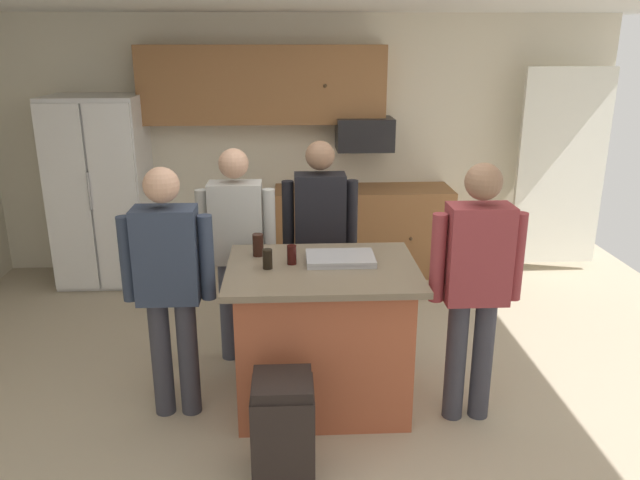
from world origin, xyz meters
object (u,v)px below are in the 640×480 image
at_px(glass_short_whisky, 267,259).
at_px(serving_tray, 340,258).
at_px(kitchen_island, 322,335).
at_px(microwave_over_range, 364,134).
at_px(person_guest_right, 320,232).
at_px(person_host_foreground, 476,278).
at_px(glass_stout_tall, 258,245).
at_px(person_guest_by_door, 169,279).
at_px(person_guest_left, 237,243).
at_px(trash_bin, 283,428).
at_px(refrigerator, 102,191).
at_px(glass_dark_ale, 292,255).

height_order(glass_short_whisky, serving_tray, glass_short_whisky).
height_order(kitchen_island, glass_short_whisky, glass_short_whisky).
relative_size(microwave_over_range, person_guest_right, 0.34).
bearing_deg(person_host_foreground, glass_stout_tall, -5.07).
height_order(person_guest_by_door, person_guest_left, person_guest_by_door).
bearing_deg(microwave_over_range, person_guest_by_door, -120.35).
relative_size(person_guest_left, trash_bin, 2.66).
bearing_deg(person_guest_right, person_guest_by_door, -45.57).
distance_m(glass_short_whisky, glass_stout_tall, 0.26).
xyz_separation_m(refrigerator, person_guest_right, (2.07, -1.55, 0.02)).
bearing_deg(person_guest_right, glass_dark_ale, -14.28).
distance_m(person_host_foreground, glass_stout_tall, 1.41).
bearing_deg(person_host_foreground, trash_bin, 37.66).
bearing_deg(person_guest_right, trash_bin, -8.40).
bearing_deg(glass_short_whisky, person_guest_left, 110.39).
bearing_deg(refrigerator, trash_bin, -60.12).
xyz_separation_m(person_guest_left, person_host_foreground, (1.51, -0.87, 0.03)).
bearing_deg(glass_short_whisky, person_host_foreground, -9.29).
distance_m(person_guest_right, glass_stout_tall, 0.74).
xyz_separation_m(person_guest_left, glass_stout_tall, (0.18, -0.41, 0.12)).
bearing_deg(serving_tray, glass_dark_ale, -174.67).
relative_size(refrigerator, person_host_foreground, 1.11).
xyz_separation_m(microwave_over_range, person_guest_by_door, (-1.51, -2.57, -0.51)).
xyz_separation_m(person_guest_right, person_guest_by_door, (-0.98, -0.90, -0.01)).
bearing_deg(trash_bin, glass_dark_ale, 85.53).
distance_m(glass_stout_tall, serving_tray, 0.56).
xyz_separation_m(person_guest_right, serving_tray, (0.09, -0.73, 0.05)).
bearing_deg(glass_dark_ale, person_guest_left, 124.21).
relative_size(refrigerator, kitchen_island, 1.52).
relative_size(kitchen_island, person_host_foreground, 0.73).
xyz_separation_m(person_host_foreground, trash_bin, (-1.18, -0.52, -0.66)).
bearing_deg(person_guest_left, person_guest_by_door, -69.05).
distance_m(kitchen_island, person_host_foreground, 1.06).
xyz_separation_m(glass_stout_tall, glass_dark_ale, (0.22, -0.17, -0.01)).
bearing_deg(glass_short_whisky, serving_tray, 12.69).
bearing_deg(person_guest_right, glass_stout_tall, -35.06).
height_order(refrigerator, person_host_foreground, refrigerator).
height_order(person_host_foreground, trash_bin, person_host_foreground).
height_order(person_guest_left, glass_stout_tall, person_guest_left).
height_order(microwave_over_range, glass_short_whisky, microwave_over_range).
height_order(person_guest_right, serving_tray, person_guest_right).
distance_m(person_guest_left, glass_dark_ale, 0.71).
bearing_deg(glass_dark_ale, microwave_over_range, 72.92).
bearing_deg(person_host_foreground, serving_tray, -7.59).
distance_m(refrigerator, person_guest_right, 2.59).
relative_size(person_host_foreground, glass_dark_ale, 13.48).
distance_m(person_host_foreground, trash_bin, 1.45).
bearing_deg(refrigerator, glass_stout_tall, -52.68).
bearing_deg(trash_bin, person_guest_right, 79.78).
bearing_deg(microwave_over_range, person_host_foreground, -82.31).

